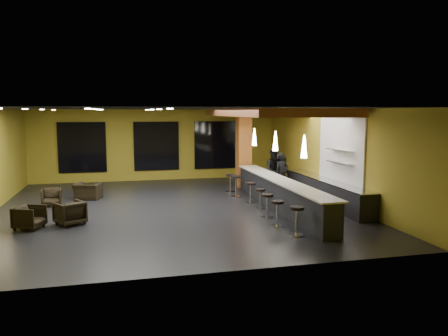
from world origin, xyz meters
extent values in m
cube|color=black|center=(0.00, 0.00, -0.05)|extent=(12.00, 13.00, 0.10)
cube|color=black|center=(0.00, 0.00, 3.55)|extent=(12.00, 13.00, 0.10)
cube|color=olive|center=(0.00, 6.55, 1.75)|extent=(12.00, 0.10, 3.50)
cube|color=olive|center=(0.00, -6.55, 1.75)|extent=(12.00, 0.10, 3.50)
cube|color=olive|center=(6.05, 0.00, 1.75)|extent=(0.10, 13.00, 3.50)
cube|color=#A3572F|center=(4.00, 1.00, 3.36)|extent=(3.60, 8.00, 0.28)
cube|color=black|center=(-3.50, 6.44, 1.70)|extent=(2.20, 0.06, 2.40)
cube|color=black|center=(0.00, 6.44, 1.70)|extent=(2.20, 0.06, 2.40)
cube|color=black|center=(3.00, 6.44, 1.70)|extent=(2.20, 0.06, 2.40)
cube|color=white|center=(5.96, -1.00, 2.00)|extent=(0.06, 3.20, 2.40)
cube|color=black|center=(3.65, -1.00, 0.50)|extent=(0.60, 8.00, 1.00)
cube|color=beige|center=(3.65, -1.00, 1.02)|extent=(0.78, 8.10, 0.05)
cube|color=black|center=(5.65, -0.50, 0.43)|extent=(0.70, 6.00, 0.86)
cube|color=silver|center=(5.65, -0.50, 0.89)|extent=(0.72, 6.00, 0.03)
cube|color=silver|center=(5.82, -1.20, 1.60)|extent=(0.30, 1.50, 0.03)
cube|color=silver|center=(5.82, -1.20, 2.05)|extent=(0.30, 1.50, 0.03)
cube|color=#A25B24|center=(3.65, 3.60, 1.75)|extent=(0.60, 0.60, 3.50)
cone|color=white|center=(3.65, -3.00, 2.35)|extent=(0.20, 0.20, 0.70)
cone|color=white|center=(3.65, -0.50, 2.35)|extent=(0.20, 0.20, 0.70)
cone|color=white|center=(3.65, 2.00, 2.35)|extent=(0.20, 0.20, 0.70)
imported|color=black|center=(4.69, 1.52, 0.86)|extent=(0.71, 0.56, 1.71)
imported|color=black|center=(4.53, 1.91, 0.93)|extent=(0.92, 0.72, 1.86)
imported|color=black|center=(4.90, 2.08, 0.77)|extent=(0.80, 0.57, 1.55)
imported|color=black|center=(-4.40, -1.81, 0.34)|extent=(0.96, 0.95, 0.68)
imported|color=black|center=(-3.30, -1.58, 0.36)|extent=(1.06, 1.07, 0.72)
imported|color=black|center=(-4.23, 1.35, 0.32)|extent=(0.72, 0.74, 0.63)
imported|color=black|center=(-3.02, 2.33, 0.31)|extent=(1.18, 1.10, 0.62)
cylinder|color=silver|center=(2.91, -4.29, 0.02)|extent=(0.41, 0.41, 0.03)
cylinder|color=silver|center=(2.91, -4.29, 0.38)|extent=(0.07, 0.07, 0.72)
cylinder|color=black|center=(2.91, -4.29, 0.77)|extent=(0.39, 0.39, 0.08)
cylinder|color=silver|center=(2.72, -3.28, 0.01)|extent=(0.40, 0.40, 0.03)
cylinder|color=silver|center=(2.72, -3.28, 0.37)|extent=(0.07, 0.07, 0.69)
cylinder|color=black|center=(2.72, -3.28, 0.74)|extent=(0.38, 0.38, 0.08)
cylinder|color=silver|center=(2.79, -2.19, 0.01)|extent=(0.39, 0.39, 0.03)
cylinder|color=silver|center=(2.79, -2.19, 0.36)|extent=(0.07, 0.07, 0.69)
cylinder|color=black|center=(2.79, -2.19, 0.74)|extent=(0.37, 0.37, 0.08)
cylinder|color=silver|center=(2.97, -0.93, 0.01)|extent=(0.36, 0.36, 0.03)
cylinder|color=silver|center=(2.97, -0.93, 0.34)|extent=(0.06, 0.06, 0.64)
cylinder|color=black|center=(2.97, -0.93, 0.68)|extent=(0.35, 0.35, 0.07)
cylinder|color=silver|center=(2.92, 0.10, 0.01)|extent=(0.39, 0.39, 0.03)
cylinder|color=silver|center=(2.92, 0.10, 0.36)|extent=(0.07, 0.07, 0.69)
cylinder|color=black|center=(2.92, 0.10, 0.74)|extent=(0.37, 0.37, 0.08)
cylinder|color=silver|center=(2.70, 1.37, 0.02)|extent=(0.44, 0.44, 0.03)
cylinder|color=silver|center=(2.70, 1.37, 0.40)|extent=(0.08, 0.08, 0.76)
cylinder|color=black|center=(2.70, 1.37, 0.82)|extent=(0.41, 0.41, 0.09)
cylinder|color=silver|center=(2.75, 2.43, 0.01)|extent=(0.38, 0.38, 0.03)
cylinder|color=silver|center=(2.75, 2.43, 0.36)|extent=(0.07, 0.07, 0.67)
cylinder|color=black|center=(2.75, 2.43, 0.72)|extent=(0.36, 0.36, 0.08)
camera|label=1|loc=(-1.78, -15.21, 3.41)|focal=35.00mm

